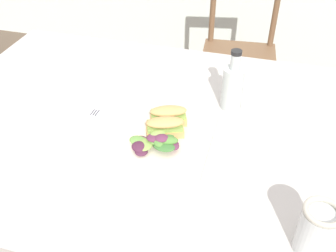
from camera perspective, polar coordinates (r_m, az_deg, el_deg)
ground_plane at (r=1.79m, az=-5.50°, el=-17.42°), size 8.29×8.29×0.00m
dining_table at (r=1.28m, az=-4.91°, el=-3.21°), size 1.29×1.01×0.74m
chair_wooden_far at (r=2.23m, az=10.27°, el=10.27°), size 0.44×0.44×0.87m
plate_lunch at (r=1.13m, az=-0.55°, el=-1.81°), size 0.27×0.27×0.01m
sandwich_half_front at (r=1.11m, az=-0.44°, el=-0.06°), size 0.12×0.09×0.06m
sandwich_half_back at (r=1.16m, az=0.06°, el=1.61°), size 0.12×0.09×0.06m
salad_mixed_greens at (r=1.08m, az=-1.82°, el=-2.17°), size 0.16×0.14×0.04m
napkin_folded at (r=1.19m, az=-12.11°, el=-0.36°), size 0.12×0.26×0.00m
fork_on_napkin at (r=1.20m, az=-11.77°, el=0.27°), size 0.03×0.19×0.00m
bottle_cold_brew at (r=1.24m, az=9.32°, el=5.36°), size 0.07×0.07×0.20m
mason_jar_iced_tea at (r=0.89m, az=20.70°, el=-14.15°), size 0.08×0.08×0.13m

